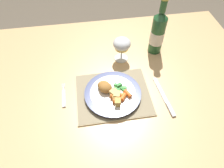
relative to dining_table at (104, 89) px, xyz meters
The scene contains 12 objects.
ground_plane 0.66m from the dining_table, ahead, with size 6.00×6.00×0.00m, color brown.
dining_table is the anchor object (origin of this frame).
placemat 0.13m from the dining_table, 71.98° to the right, with size 0.32×0.27×0.01m.
dinner_plate 0.14m from the dining_table, 73.81° to the right, with size 0.25×0.25×0.02m.
breaded_croquettes 0.15m from the dining_table, 90.71° to the right, with size 0.08×0.08×0.04m.
green_beans_pile 0.15m from the dining_table, 55.45° to the right, with size 0.06×0.05×0.02m.
glazed_carrots 0.18m from the dining_table, 70.03° to the right, with size 0.10×0.07×0.02m.
fork 0.22m from the dining_table, 158.01° to the right, with size 0.02×0.13×0.01m.
table_knife 0.31m from the dining_table, 32.02° to the right, with size 0.04×0.22×0.01m.
wine_glass 0.24m from the dining_table, 49.01° to the left, with size 0.09×0.09×0.13m.
bottle 0.39m from the dining_table, 28.56° to the left, with size 0.07×0.07×0.30m.
roast_potatoes 0.18m from the dining_table, 74.56° to the right, with size 0.05×0.08×0.03m.
Camera 1 is at (-0.05, -0.61, 1.46)m, focal length 32.00 mm.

